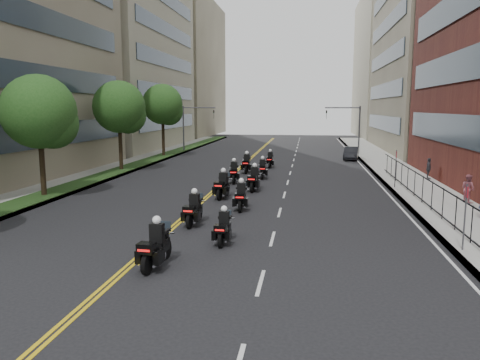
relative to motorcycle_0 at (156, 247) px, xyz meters
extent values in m
plane|color=black|center=(0.49, -0.93, -0.70)|extent=(160.00, 160.00, 0.00)
cube|color=gray|center=(12.49, 24.07, -0.63)|extent=(4.00, 90.00, 0.15)
cube|color=gray|center=(-11.51, 24.07, -0.63)|extent=(4.00, 90.00, 0.15)
cube|color=#1A3914|center=(-10.71, 24.07, -0.53)|extent=(2.00, 90.00, 0.04)
cube|color=#333F4C|center=(14.44, 16.07, 2.80)|extent=(0.12, 25.80, 1.80)
cube|color=#333F4C|center=(14.44, 16.07, 6.80)|extent=(0.12, 25.80, 1.80)
cube|color=#333F4C|center=(14.44, 16.07, 10.80)|extent=(0.12, 25.80, 1.80)
cube|color=#786E58|center=(21.99, 47.07, 14.30)|extent=(15.00, 28.00, 30.00)
cube|color=#333F4C|center=(14.44, 47.07, 2.80)|extent=(0.12, 24.08, 1.80)
cube|color=#333F4C|center=(14.44, 47.07, 6.80)|extent=(0.12, 24.08, 1.80)
cube|color=#333F4C|center=(14.44, 47.07, 10.80)|extent=(0.12, 24.08, 1.80)
cube|color=#333F4C|center=(14.44, 47.07, 14.80)|extent=(0.12, 24.08, 1.80)
cube|color=#A8A188|center=(21.99, 77.07, 12.30)|extent=(15.00, 28.00, 26.00)
cube|color=#333F4C|center=(-13.46, 16.07, 2.80)|extent=(0.12, 25.80, 1.80)
cube|color=#333F4C|center=(-13.46, 16.07, 6.80)|extent=(0.12, 25.80, 1.80)
cube|color=#333F4C|center=(-13.46, 16.07, 10.80)|extent=(0.12, 25.80, 1.80)
cube|color=#A8A188|center=(-21.51, 47.07, 16.30)|extent=(16.00, 28.00, 34.00)
cube|color=#333F4C|center=(-13.46, 47.07, 2.80)|extent=(0.12, 24.08, 1.80)
cube|color=#333F4C|center=(-13.46, 47.07, 6.80)|extent=(0.12, 24.08, 1.80)
cube|color=#333F4C|center=(-13.46, 47.07, 10.80)|extent=(0.12, 24.08, 1.80)
cube|color=#333F4C|center=(-13.46, 47.07, 14.80)|extent=(0.12, 24.08, 1.80)
cube|color=#786E58|center=(-21.51, 77.07, 12.30)|extent=(16.00, 28.00, 26.00)
cube|color=black|center=(11.49, 11.07, 0.90)|extent=(0.05, 28.00, 0.05)
cube|color=black|center=(11.49, 11.07, -0.40)|extent=(0.05, 28.00, 0.05)
cylinder|color=black|center=(-10.71, 11.07, 1.71)|extent=(0.32, 0.32, 4.83)
sphere|color=#1F4E1A|center=(-10.71, 11.07, 4.47)|extent=(4.40, 4.40, 4.40)
sphere|color=#1F4E1A|center=(-10.11, 11.47, 3.78)|extent=(3.08, 3.08, 3.08)
cylinder|color=black|center=(-10.71, 23.07, 1.85)|extent=(0.32, 0.32, 5.11)
sphere|color=#1F4E1A|center=(-10.71, 23.07, 4.77)|extent=(4.40, 4.40, 4.40)
sphere|color=#1F4E1A|center=(-10.11, 23.47, 4.04)|extent=(3.08, 3.08, 3.08)
cylinder|color=black|center=(-10.71, 35.07, 1.99)|extent=(0.32, 0.32, 5.39)
sphere|color=#1F4E1A|center=(-10.71, 35.07, 5.07)|extent=(4.40, 4.40, 4.40)
sphere|color=#1F4E1A|center=(-10.11, 35.47, 4.30)|extent=(3.08, 3.08, 3.08)
cylinder|color=#3F3F44|center=(10.99, 41.07, 2.10)|extent=(0.18, 0.18, 5.60)
cylinder|color=#3F3F44|center=(8.99, 41.07, 4.70)|extent=(4.00, 0.14, 0.14)
imported|color=black|center=(7.19, 41.07, 3.90)|extent=(0.16, 0.20, 1.00)
cylinder|color=#3F3F44|center=(-10.01, 41.07, 2.10)|extent=(0.18, 0.18, 5.60)
cylinder|color=#3F3F44|center=(-8.01, 41.07, 4.70)|extent=(4.00, 0.14, 0.14)
imported|color=black|center=(-6.21, 41.07, 3.90)|extent=(0.16, 0.20, 1.00)
cylinder|color=black|center=(-0.06, -0.75, -0.34)|extent=(0.20, 0.73, 0.72)
cylinder|color=black|center=(0.07, 0.93, -0.34)|extent=(0.20, 0.73, 0.72)
cube|color=black|center=(0.01, 0.09, -0.05)|extent=(0.55, 1.45, 0.42)
cube|color=silver|center=(0.01, 0.14, -0.29)|extent=(0.44, 0.61, 0.32)
cube|color=black|center=(-0.06, -0.75, 0.20)|extent=(0.58, 0.48, 0.34)
cube|color=red|center=(-0.08, -0.97, 0.18)|extent=(0.42, 0.06, 0.07)
cube|color=black|center=(0.01, 0.14, 0.48)|extent=(0.48, 0.33, 0.65)
sphere|color=white|center=(0.01, 0.15, 0.92)|extent=(0.31, 0.31, 0.31)
cylinder|color=black|center=(1.78, 2.51, -0.39)|extent=(0.13, 0.61, 0.61)
cylinder|color=black|center=(1.80, 3.95, -0.39)|extent=(0.13, 0.61, 0.61)
cube|color=black|center=(1.79, 3.23, -0.14)|extent=(0.39, 1.22, 0.36)
cube|color=silver|center=(1.79, 3.28, -0.35)|extent=(0.35, 0.50, 0.27)
cube|color=black|center=(1.78, 2.51, 0.08)|extent=(0.47, 0.38, 0.29)
cube|color=red|center=(1.78, 2.32, 0.06)|extent=(0.36, 0.03, 0.06)
cube|color=black|center=(1.79, 3.28, 0.31)|extent=(0.40, 0.26, 0.56)
sphere|color=white|center=(1.79, 3.29, 0.69)|extent=(0.26, 0.26, 0.26)
cylinder|color=black|center=(-0.15, 5.19, -0.36)|extent=(0.17, 0.70, 0.69)
cylinder|color=black|center=(-0.08, 6.81, -0.36)|extent=(0.17, 0.70, 0.69)
cube|color=black|center=(-0.11, 6.00, -0.07)|extent=(0.49, 1.39, 0.41)
cube|color=silver|center=(-0.11, 6.05, -0.30)|extent=(0.41, 0.57, 0.30)
cube|color=black|center=(-0.15, 5.19, 0.17)|extent=(0.55, 0.45, 0.32)
cube|color=red|center=(-0.16, 4.97, 0.15)|extent=(0.41, 0.05, 0.07)
cube|color=black|center=(-0.11, 6.05, 0.44)|extent=(0.46, 0.30, 0.63)
sphere|color=white|center=(-0.11, 6.06, 0.86)|extent=(0.29, 0.29, 0.29)
cylinder|color=black|center=(1.64, 8.76, -0.36)|extent=(0.18, 0.69, 0.68)
cylinder|color=black|center=(1.55, 10.37, -0.36)|extent=(0.18, 0.69, 0.68)
cube|color=black|center=(1.60, 9.56, -0.08)|extent=(0.50, 1.38, 0.40)
cube|color=silver|center=(1.60, 9.61, -0.31)|extent=(0.41, 0.57, 0.30)
cube|color=black|center=(1.64, 8.76, 0.16)|extent=(0.55, 0.45, 0.32)
cube|color=red|center=(1.65, 8.55, 0.14)|extent=(0.40, 0.05, 0.07)
cube|color=black|center=(1.60, 9.61, 0.43)|extent=(0.46, 0.31, 0.62)
sphere|color=white|center=(1.59, 9.62, 0.85)|extent=(0.29, 0.29, 0.29)
cylinder|color=black|center=(-0.01, 11.73, -0.33)|extent=(0.22, 0.75, 0.74)
cylinder|color=black|center=(0.15, 13.46, -0.33)|extent=(0.22, 0.75, 0.74)
cube|color=black|center=(0.07, 12.59, -0.03)|extent=(0.59, 1.50, 0.43)
cube|color=silver|center=(0.07, 12.65, -0.28)|extent=(0.46, 0.63, 0.33)
cube|color=black|center=(-0.01, 11.73, 0.23)|extent=(0.60, 0.50, 0.35)
cube|color=red|center=(-0.03, 11.50, 0.21)|extent=(0.43, 0.07, 0.08)
cube|color=black|center=(0.07, 12.65, 0.51)|extent=(0.50, 0.35, 0.67)
sphere|color=white|center=(0.07, 12.66, 0.97)|extent=(0.31, 0.31, 0.31)
cylinder|color=black|center=(1.60, 14.51, -0.33)|extent=(0.20, 0.75, 0.74)
cylinder|color=black|center=(1.71, 16.24, -0.33)|extent=(0.20, 0.75, 0.74)
cube|color=black|center=(1.66, 15.37, -0.03)|extent=(0.55, 1.49, 0.43)
cube|color=silver|center=(1.66, 15.43, -0.28)|extent=(0.45, 0.62, 0.33)
cube|color=black|center=(1.60, 14.51, 0.23)|extent=(0.59, 0.49, 0.35)
cube|color=red|center=(1.59, 14.28, 0.21)|extent=(0.44, 0.06, 0.08)
cube|color=black|center=(1.66, 15.43, 0.52)|extent=(0.50, 0.33, 0.67)
sphere|color=white|center=(1.66, 15.44, 0.97)|extent=(0.31, 0.31, 0.31)
cylinder|color=black|center=(-0.11, 17.64, -0.34)|extent=(0.22, 0.73, 0.72)
cylinder|color=black|center=(-0.28, 19.33, -0.34)|extent=(0.22, 0.73, 0.72)
cube|color=black|center=(-0.19, 18.49, -0.04)|extent=(0.59, 1.47, 0.42)
cube|color=silver|center=(-0.20, 18.54, -0.29)|extent=(0.46, 0.62, 0.32)
cube|color=black|center=(-0.11, 17.64, 0.21)|extent=(0.59, 0.50, 0.34)
cube|color=red|center=(-0.08, 17.42, 0.19)|extent=(0.43, 0.07, 0.07)
cube|color=black|center=(-0.20, 18.54, 0.49)|extent=(0.49, 0.34, 0.66)
sphere|color=white|center=(-0.20, 18.55, 0.93)|extent=(0.31, 0.31, 0.31)
cylinder|color=black|center=(1.72, 20.11, -0.35)|extent=(0.19, 0.71, 0.70)
cylinder|color=black|center=(1.60, 21.74, -0.35)|extent=(0.19, 0.71, 0.70)
cube|color=black|center=(1.66, 20.93, -0.07)|extent=(0.52, 1.41, 0.41)
cube|color=silver|center=(1.66, 20.98, -0.30)|extent=(0.43, 0.59, 0.31)
cube|color=black|center=(1.72, 20.11, 0.18)|extent=(0.56, 0.47, 0.33)
cube|color=red|center=(1.73, 19.89, 0.16)|extent=(0.41, 0.06, 0.07)
cube|color=black|center=(1.66, 20.98, 0.45)|extent=(0.47, 0.32, 0.64)
sphere|color=white|center=(1.66, 20.99, 0.88)|extent=(0.30, 0.30, 0.30)
cylinder|color=black|center=(0.08, 22.96, -0.33)|extent=(0.17, 0.74, 0.73)
cylinder|color=black|center=(0.02, 24.69, -0.33)|extent=(0.17, 0.74, 0.73)
cube|color=black|center=(0.05, 23.83, -0.03)|extent=(0.50, 1.47, 0.43)
cube|color=silver|center=(0.05, 23.88, -0.28)|extent=(0.43, 0.61, 0.32)
cube|color=black|center=(0.08, 22.96, 0.23)|extent=(0.58, 0.47, 0.35)
cube|color=red|center=(0.08, 22.74, 0.21)|extent=(0.43, 0.05, 0.08)
cube|color=black|center=(0.05, 23.88, 0.51)|extent=(0.48, 0.32, 0.67)
sphere|color=white|center=(0.05, 23.89, 0.96)|extent=(0.31, 0.31, 0.31)
cylinder|color=black|center=(1.72, 26.73, -0.36)|extent=(0.14, 0.67, 0.67)
cylinder|color=black|center=(1.74, 28.31, -0.36)|extent=(0.14, 0.67, 0.67)
cube|color=black|center=(1.73, 27.52, -0.09)|extent=(0.43, 1.34, 0.40)
cube|color=silver|center=(1.73, 27.57, -0.31)|extent=(0.38, 0.55, 0.30)
cube|color=black|center=(1.72, 26.73, 0.15)|extent=(0.52, 0.42, 0.32)
cube|color=red|center=(1.72, 26.52, 0.13)|extent=(0.40, 0.03, 0.07)
cube|color=black|center=(1.73, 27.57, 0.41)|extent=(0.44, 0.28, 0.61)
sphere|color=white|center=(1.73, 27.58, 0.82)|extent=(0.29, 0.29, 0.29)
imported|color=black|center=(9.64, 35.18, -0.03)|extent=(1.97, 4.23, 1.34)
imported|color=#9C5561|center=(13.99, 12.40, 0.25)|extent=(0.90, 0.97, 1.60)
imported|color=#3D3C43|center=(13.99, 21.11, 0.24)|extent=(0.62, 0.99, 1.57)
camera|label=1|loc=(5.05, -14.84, 4.72)|focal=35.00mm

